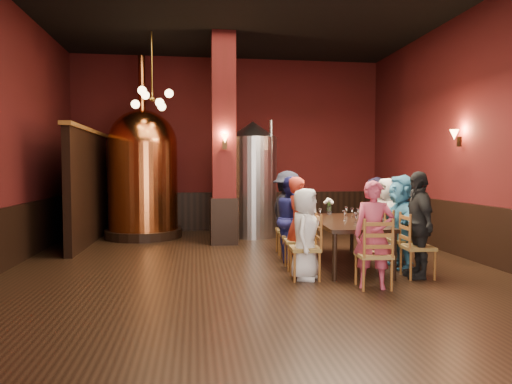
{
  "coord_description": "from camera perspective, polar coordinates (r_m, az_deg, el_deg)",
  "views": [
    {
      "loc": [
        -0.93,
        -7.03,
        1.64
      ],
      "look_at": [
        0.05,
        0.2,
        1.25
      ],
      "focal_mm": 32.0,
      "sensor_mm": 36.0,
      "label": 1
    }
  ],
  "objects": [
    {
      "name": "room",
      "position": [
        7.11,
        -0.19,
        7.96
      ],
      "size": [
        10.0,
        10.02,
        4.5
      ],
      "color": "black",
      "rests_on": "ground"
    },
    {
      "name": "wainscot_right",
      "position": [
        8.63,
        26.97,
        -4.88
      ],
      "size": [
        0.08,
        9.9,
        1.0
      ],
      "primitive_type": "cube",
      "color": "black",
      "rests_on": "ground"
    },
    {
      "name": "wainscot_back",
      "position": [
        12.08,
        -3.26,
        -2.4
      ],
      "size": [
        7.9,
        0.08,
        1.0
      ],
      "primitive_type": "cube",
      "color": "black",
      "rests_on": "ground"
    },
    {
      "name": "column",
      "position": [
        9.87,
        -4.07,
        6.57
      ],
      "size": [
        0.58,
        0.58,
        4.5
      ],
      "primitive_type": "cube",
      "color": "#490F10",
      "rests_on": "ground"
    },
    {
      "name": "partition",
      "position": [
        10.49,
        -20.21,
        0.44
      ],
      "size": [
        0.22,
        3.5,
        2.4
      ],
      "primitive_type": "cube",
      "color": "black",
      "rests_on": "ground"
    },
    {
      "name": "pendant_cluster",
      "position": [
        10.07,
        -12.84,
        11.29
      ],
      "size": [
        0.9,
        0.9,
        1.7
      ],
      "primitive_type": null,
      "color": "#A57226",
      "rests_on": "room"
    },
    {
      "name": "sconce_wall",
      "position": [
        9.21,
        24.07,
        6.26
      ],
      "size": [
        0.2,
        0.2,
        0.36
      ],
      "primitive_type": null,
      "rotation": [
        0.0,
        0.0,
        1.57
      ],
      "color": "black",
      "rests_on": "room"
    },
    {
      "name": "sconce_column",
      "position": [
        9.56,
        -3.95,
        6.38
      ],
      "size": [
        0.2,
        0.2,
        0.36
      ],
      "primitive_type": null,
      "rotation": [
        0.0,
        0.0,
        3.14
      ],
      "color": "black",
      "rests_on": "column"
    },
    {
      "name": "dining_table",
      "position": [
        7.9,
        11.04,
        -3.94
      ],
      "size": [
        1.17,
        2.47,
        0.75
      ],
      "rotation": [
        0.0,
        0.0,
        -0.07
      ],
      "color": "black",
      "rests_on": "ground"
    },
    {
      "name": "chair_0",
      "position": [
        6.79,
        6.14,
        -6.98
      ],
      "size": [
        0.49,
        0.49,
        0.92
      ],
      "primitive_type": null,
      "rotation": [
        0.0,
        0.0,
        -1.64
      ],
      "color": "#935725",
      "rests_on": "ground"
    },
    {
      "name": "person_0",
      "position": [
        6.76,
        6.15,
        -5.22
      ],
      "size": [
        0.66,
        0.77,
        1.34
      ],
      "primitive_type": "imported",
      "rotation": [
        0.0,
        0.0,
        1.13
      ],
      "color": "silver",
      "rests_on": "ground"
    },
    {
      "name": "chair_1",
      "position": [
        7.44,
        5.28,
        -6.1
      ],
      "size": [
        0.49,
        0.49,
        0.92
      ],
      "primitive_type": null,
      "rotation": [
        0.0,
        0.0,
        -1.64
      ],
      "color": "#935725",
      "rests_on": "ground"
    },
    {
      "name": "person_1",
      "position": [
        7.4,
        5.29,
        -3.9
      ],
      "size": [
        0.39,
        0.57,
        1.49
      ],
      "primitive_type": "imported",
      "rotation": [
        0.0,
        0.0,
        1.64
      ],
      "color": "#AA2D1D",
      "rests_on": "ground"
    },
    {
      "name": "chair_2",
      "position": [
        8.09,
        4.56,
        -5.36
      ],
      "size": [
        0.49,
        0.49,
        0.92
      ],
      "primitive_type": null,
      "rotation": [
        0.0,
        0.0,
        -1.64
      ],
      "color": "#935725",
      "rests_on": "ground"
    },
    {
      "name": "person_2",
      "position": [
        8.05,
        4.57,
        -3.34
      ],
      "size": [
        0.43,
        0.76,
        1.5
      ],
      "primitive_type": "imported",
      "rotation": [
        0.0,
        0.0,
        1.47
      ],
      "color": "navy",
      "rests_on": "ground"
    },
    {
      "name": "chair_3",
      "position": [
        8.74,
        3.95,
        -4.73
      ],
      "size": [
        0.49,
        0.49,
        0.92
      ],
      "primitive_type": null,
      "rotation": [
        0.0,
        0.0,
        -1.64
      ],
      "color": "#935725",
      "rests_on": "ground"
    },
    {
      "name": "person_3",
      "position": [
        8.71,
        3.96,
        -2.56
      ],
      "size": [
        0.82,
        1.14,
        1.58
      ],
      "primitive_type": "imported",
      "rotation": [
        0.0,
        0.0,
        1.82
      ],
      "color": "black",
      "rests_on": "ground"
    },
    {
      "name": "chair_4",
      "position": [
        7.27,
        19.56,
        -6.48
      ],
      "size": [
        0.49,
        0.49,
        0.92
      ],
      "primitive_type": null,
      "rotation": [
        0.0,
        0.0,
        1.5
      ],
      "color": "#935725",
      "rests_on": "ground"
    },
    {
      "name": "person_4",
      "position": [
        7.22,
        19.61,
        -3.86
      ],
      "size": [
        0.51,
        0.98,
        1.59
      ],
      "primitive_type": "imported",
      "rotation": [
        0.0,
        0.0,
        4.57
      ],
      "color": "black",
      "rests_on": "ground"
    },
    {
      "name": "chair_5",
      "position": [
        7.88,
        17.65,
        -5.72
      ],
      "size": [
        0.49,
        0.49,
        0.92
      ],
      "primitive_type": null,
      "rotation": [
        0.0,
        0.0,
        1.5
      ],
      "color": "#935725",
      "rests_on": "ground"
    },
    {
      "name": "person_5",
      "position": [
        7.84,
        17.69,
        -3.51
      ],
      "size": [
        0.55,
        1.45,
        1.53
      ],
      "primitive_type": "imported",
      "rotation": [
        0.0,
        0.0,
        4.64
      ],
      "color": "teal",
      "rests_on": "ground"
    },
    {
      "name": "chair_6",
      "position": [
        8.49,
        16.04,
        -5.07
      ],
      "size": [
        0.49,
        0.49,
        0.92
      ],
      "primitive_type": null,
      "rotation": [
        0.0,
        0.0,
        1.5
      ],
      "color": "#935725",
      "rests_on": "ground"
    },
    {
      "name": "person_6",
      "position": [
        8.46,
        16.07,
        -3.26
      ],
      "size": [
        0.6,
        0.79,
        1.46
      ],
      "primitive_type": "imported",
      "rotation": [
        0.0,
        0.0,
        4.92
      ],
      "color": "beige",
      "rests_on": "ground"
    },
    {
      "name": "chair_7",
      "position": [
        9.12,
        14.63,
        -4.5
      ],
      "size": [
        0.49,
        0.49,
        0.92
      ],
      "primitive_type": null,
      "rotation": [
        0.0,
        0.0,
        1.5
      ],
      "color": "#935725",
      "rests_on": "ground"
    },
    {
      "name": "person_7",
      "position": [
        9.09,
        14.65,
        -2.8
      ],
      "size": [
        0.5,
        0.77,
        1.46
      ],
      "primitive_type": "imported",
      "rotation": [
        0.0,
        0.0,
        4.49
      ],
      "color": "#201D3A",
      "rests_on": "ground"
    },
    {
      "name": "chair_8",
      "position": [
        6.46,
        14.49,
        -7.57
      ],
      "size": [
        0.49,
        0.49,
        0.92
      ],
      "primitive_type": null,
      "rotation": [
        0.0,
        0.0,
        3.07
      ],
      "color": "#935725",
      "rests_on": "ground"
    },
    {
      "name": "person_8",
      "position": [
        6.42,
        14.52,
        -5.17
      ],
      "size": [
        0.62,
        0.51,
        1.47
      ],
      "primitive_type": "imported",
      "rotation": [
        0.0,
        0.0,
        5.95
      ],
      "color": "#AE3A52",
      "rests_on": "ground"
    },
    {
      "name": "copper_kettle",
      "position": [
        11.03,
        -13.95,
        2.45
      ],
      "size": [
        1.87,
        1.87,
        4.24
      ],
      "rotation": [
        0.0,
        0.0,
        -0.19
      ],
      "color": "black",
      "rests_on": "ground"
    },
    {
      "name": "steel_vessel",
      "position": [
        10.84,
        -0.39,
        1.59
      ],
      "size": [
        1.14,
        1.14,
        2.74
      ],
      "rotation": [
        0.0,
        0.0,
        0.01
      ],
      "color": "#B2B2B7",
      "rests_on": "ground"
    },
    {
      "name": "rose_vase",
      "position": [
        8.83,
        9.14,
        -1.42
      ],
      "size": [
        0.19,
        0.19,
        0.32
      ],
      "color": "white",
      "rests_on": "dining_table"
    },
    {
      "name": "wine_glass_0",
      "position": [
        7.32,
        12.38,
        -3.34
      ],
      "size": [
        0.07,
        0.07,
        0.17
      ],
      "primitive_type": null,
      "color": "white",
      "rests_on": "dining_table"
    },
    {
      "name": "wine_glass_1",
      "position": [
        8.32,
        12.63,
        -2.59
      ],
      "size": [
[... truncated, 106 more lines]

